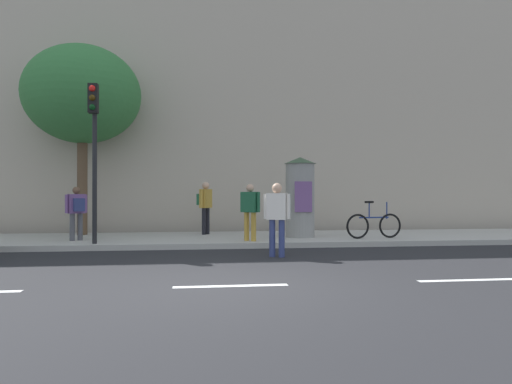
% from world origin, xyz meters
% --- Properties ---
extents(ground_plane, '(80.00, 80.00, 0.00)m').
position_xyz_m(ground_plane, '(0.00, 0.00, 0.00)').
color(ground_plane, '#232326').
extents(sidewalk_curb, '(36.00, 4.00, 0.15)m').
position_xyz_m(sidewalk_curb, '(0.00, 7.00, 0.07)').
color(sidewalk_curb, '#B2ADA3').
rests_on(sidewalk_curb, ground_plane).
extents(lane_markings, '(25.80, 0.16, 0.01)m').
position_xyz_m(lane_markings, '(0.00, 0.00, 0.00)').
color(lane_markings, silver).
rests_on(lane_markings, ground_plane).
extents(building_backdrop, '(36.00, 5.00, 10.11)m').
position_xyz_m(building_backdrop, '(0.00, 12.00, 5.06)').
color(building_backdrop, '#B7A893').
rests_on(building_backdrop, ground_plane).
extents(traffic_light, '(0.24, 0.45, 4.12)m').
position_xyz_m(traffic_light, '(-3.15, 5.24, 2.93)').
color(traffic_light, black).
rests_on(traffic_light, sidewalk_curb).
extents(poster_column, '(0.95, 0.95, 2.41)m').
position_xyz_m(poster_column, '(2.58, 6.60, 1.37)').
color(poster_column, gray).
rests_on(poster_column, sidewalk_curb).
extents(street_tree, '(3.65, 3.65, 6.02)m').
position_xyz_m(street_tree, '(-4.13, 8.25, 4.60)').
color(street_tree, brown).
rests_on(street_tree, sidewalk_curb).
extents(pedestrian_tallest, '(0.58, 0.39, 1.69)m').
position_xyz_m(pedestrian_tallest, '(1.30, 3.31, 1.00)').
color(pedestrian_tallest, navy).
rests_on(pedestrian_tallest, ground_plane).
extents(pedestrian_in_dark_shirt, '(0.51, 0.51, 1.68)m').
position_xyz_m(pedestrian_in_dark_shirt, '(-0.24, 7.91, 1.15)').
color(pedestrian_in_dark_shirt, black).
rests_on(pedestrian_in_dark_shirt, sidewalk_curb).
extents(pedestrian_near_pole, '(0.51, 0.50, 1.57)m').
position_xyz_m(pedestrian_near_pole, '(0.94, 5.56, 1.07)').
color(pedestrian_near_pole, '#B78C33').
rests_on(pedestrian_near_pole, sidewalk_curb).
extents(pedestrian_in_light_jacket, '(0.53, 0.52, 1.50)m').
position_xyz_m(pedestrian_in_light_jacket, '(-3.83, 6.28, 1.04)').
color(pedestrian_in_light_jacket, '#4C4C51').
rests_on(pedestrian_in_light_jacket, sidewalk_curb).
extents(bicycle_leaning, '(1.76, 0.31, 1.09)m').
position_xyz_m(bicycle_leaning, '(4.62, 5.86, 0.54)').
color(bicycle_leaning, black).
rests_on(bicycle_leaning, sidewalk_curb).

